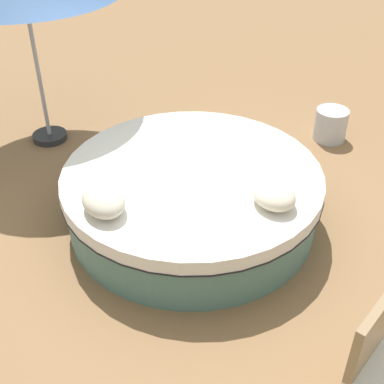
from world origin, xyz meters
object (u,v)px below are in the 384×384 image
(patio_chair, at_px, (383,361))
(side_table, at_px, (331,125))
(throw_pillow_1, at_px, (274,195))
(throw_pillow_0, at_px, (103,201))
(round_bed, at_px, (192,196))

(patio_chair, distance_m, side_table, 3.91)
(throw_pillow_1, relative_size, patio_chair, 0.44)
(throw_pillow_1, bearing_deg, throw_pillow_0, 63.89)
(patio_chair, bearing_deg, throw_pillow_0, -87.03)
(throw_pillow_1, distance_m, side_table, 2.52)
(round_bed, xyz_separation_m, patio_chair, (-2.49, -0.03, 0.25))
(throw_pillow_1, xyz_separation_m, patio_chair, (-1.67, 0.34, -0.15))
(round_bed, relative_size, side_table, 6.24)
(throw_pillow_0, height_order, patio_chair, patio_chair)
(round_bed, xyz_separation_m, throw_pillow_1, (-0.82, -0.37, 0.40))
(round_bed, distance_m, patio_chair, 2.50)
(throw_pillow_1, relative_size, side_table, 1.04)
(round_bed, relative_size, throw_pillow_1, 5.98)
(throw_pillow_0, distance_m, patio_chair, 2.55)
(round_bed, height_order, throw_pillow_1, throw_pillow_1)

